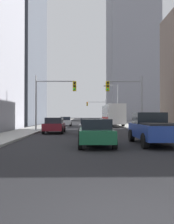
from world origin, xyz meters
TOP-DOWN VIEW (x-y plane):
  - sidewalk_left at (-6.62, 50.00)m, footprint 3.08×160.00m
  - sidewalk_right at (6.62, 50.00)m, footprint 3.08×160.00m
  - city_bus at (4.13, 35.52)m, footprint 2.67×11.51m
  - pickup_truck_blue at (3.46, 10.73)m, footprint 2.20×5.43m
  - sedan_green at (0.04, 9.86)m, footprint 1.95×4.21m
  - sedan_grey at (-0.06, 17.31)m, footprint 1.95×4.22m
  - sedan_maroon at (-3.43, 20.15)m, footprint 1.95×4.21m
  - sedan_silver at (-3.52, 37.48)m, footprint 1.96×4.27m
  - traffic_signal_near_left at (-3.78, 22.51)m, footprint 4.40×0.44m
  - traffic_signal_near_right at (3.99, 22.51)m, footprint 3.96×0.44m
  - traffic_signal_far_right at (3.35, 61.97)m, footprint 5.34×0.44m
  - street_lamp_right at (5.34, 41.35)m, footprint 2.66×0.32m
  - building_right_far_highrise at (17.60, 87.45)m, footprint 16.53×22.14m

SIDE VIEW (x-z plane):
  - sidewalk_left at x=-6.62m, z-range 0.00..0.15m
  - sidewalk_right at x=6.62m, z-range 0.00..0.15m
  - sedan_green at x=0.04m, z-range 0.01..1.53m
  - sedan_grey at x=-0.06m, z-range 0.01..1.53m
  - sedan_maroon at x=-3.43m, z-range 0.01..1.53m
  - sedan_silver at x=-3.52m, z-range 0.01..1.53m
  - pickup_truck_blue at x=3.46m, z-range -0.02..1.88m
  - city_bus at x=4.13m, z-range 0.23..3.63m
  - traffic_signal_near_right at x=3.99m, z-range 1.05..7.05m
  - traffic_signal_near_left at x=-3.78m, z-range 1.07..7.07m
  - traffic_signal_far_right at x=3.35m, z-range 1.11..7.11m
  - street_lamp_right at x=5.34m, z-range 0.82..8.32m
  - building_right_far_highrise at x=17.60m, z-range 0.00..50.97m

